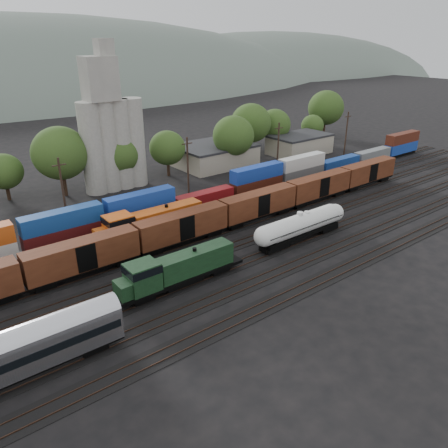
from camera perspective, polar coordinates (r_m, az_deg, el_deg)
ground at (r=63.70m, az=-2.65°, el=-4.20°), size 600.00×600.00×0.00m
tracks at (r=63.67m, az=-2.65°, el=-4.17°), size 180.00×33.20×0.20m
green_locomotive at (r=54.92m, az=-6.52°, el=-6.00°), size 17.81×3.14×4.72m
tank_car_a at (r=69.01m, az=10.69°, el=0.03°), size 16.53×2.96×4.33m
tank_car_b at (r=67.85m, az=9.80°, el=-0.17°), size 17.64×3.16×4.62m
orange_locomotive at (r=68.69m, az=-9.85°, el=0.17°), size 19.69×3.28×4.92m
boxcar_string at (r=60.03m, az=-17.96°, el=-3.91°), size 138.20×2.90×4.20m
container_wall at (r=76.12m, az=-6.77°, el=2.63°), size 160.78×2.60×5.80m
grain_silo at (r=91.49m, az=-14.46°, el=11.22°), size 13.40×5.00×29.00m
industrial_sheds at (r=94.29m, az=-11.89°, el=6.34°), size 119.38×17.26×5.10m
tree_band at (r=95.33m, az=-14.57°, el=9.46°), size 166.30×20.95×13.99m
utility_poles at (r=79.05m, az=-12.05°, el=5.78°), size 122.20×0.36×12.00m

